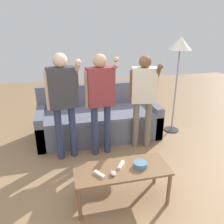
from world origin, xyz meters
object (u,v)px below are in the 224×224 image
Objects in this scene: player_left at (63,96)px; player_center at (101,94)px; coffee_table at (122,173)px; floor_lamp at (180,49)px; game_remote_wand_far at (99,174)px; player_right at (144,92)px; couch at (98,119)px; game_remote_wand_near at (121,165)px; snack_bowl at (140,165)px; game_remote_nunchuk at (113,173)px.

player_center is (0.54, -0.00, -0.02)m from player_left.
floor_lamp is at bearing 47.10° from coffee_table.
game_remote_wand_far is (-0.27, -0.07, 0.07)m from coffee_table.
game_remote_wand_far is (-0.93, -1.20, -0.51)m from player_right.
couch is at bearing 84.23° from player_center.
game_remote_wand_near is at bearing 83.56° from coffee_table.
snack_bowl is 2.30m from floor_lamp.
couch is 1.35× the size of player_left.
coffee_table is 1.44m from player_right.
player_left is 1.05× the size of player_right.
floor_lamp is at bearing -7.20° from couch.
player_center reaches higher than player_right.
player_right is 1.37m from game_remote_wand_near.
game_remote_nunchuk is 2.55m from floor_lamp.
couch is 13.82× the size of snack_bowl.
snack_bowl reaches higher than game_remote_nunchuk.
player_center is 0.70m from player_right.
player_left is 0.54m from player_center.
floor_lamp is 12.15× the size of game_remote_wand_near.
game_remote_wand_near is (-0.21, 0.06, -0.01)m from snack_bowl.
coffee_table is at bearing 13.85° from game_remote_wand_far.
snack_bowl is at bearing -111.30° from player_right.
player_left is at bearing 119.27° from game_remote_wand_near.
snack_bowl is 0.10× the size of player_left.
snack_bowl reaches higher than game_remote_wand_far.
snack_bowl is 1.08× the size of game_remote_wand_near.
player_center is at bearing 92.21° from game_remote_wand_near.
player_left is 11.16× the size of game_remote_wand_far.
couch is 15.03× the size of game_remote_wand_far.
player_right reaches higher than coffee_table.
game_remote_wand_far is at bearing -127.84° from player_right.
game_remote_nunchuk is at bearing -133.01° from game_remote_wand_near.
couch is at bearing 85.17° from game_remote_nunchuk.
player_right is at bearing 68.70° from snack_bowl.
coffee_table is 0.70× the size of player_right.
player_left is at bearing -177.68° from player_right.
game_remote_wand_near is 0.30m from game_remote_wand_far.
floor_lamp is at bearing 13.54° from player_left.
couch is at bearing 135.34° from player_right.
player_right is 10.55× the size of game_remote_wand_near.
player_right reaches higher than game_remote_wand_far.
snack_bowl is 0.49m from game_remote_wand_far.
player_left is 1.02× the size of player_center.
snack_bowl is at bearing 5.72° from game_remote_wand_far.
game_remote_nunchuk is 0.05× the size of player_left.
game_remote_wand_near is at bearing -121.15° from player_right.
game_remote_wand_near is at bearing -60.73° from player_left.
couch is 24.67× the size of game_remote_nunchuk.
player_left is at bearing 104.91° from game_remote_wand_far.
snack_bowl is 1.46m from player_left.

